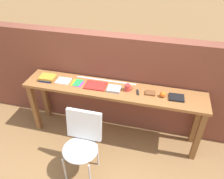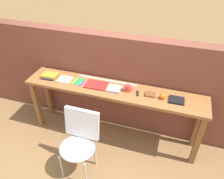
{
  "view_description": "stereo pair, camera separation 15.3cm",
  "coord_description": "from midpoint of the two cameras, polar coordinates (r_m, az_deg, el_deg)",
  "views": [
    {
      "loc": [
        0.58,
        -2.03,
        2.59
      ],
      "look_at": [
        0.0,
        0.25,
        0.9
      ],
      "focal_mm": 35.0,
      "sensor_mm": 36.0,
      "label": 1
    },
    {
      "loc": [
        0.73,
        -1.99,
        2.59
      ],
      "look_at": [
        0.0,
        0.25,
        0.9
      ],
      "focal_mm": 35.0,
      "sensor_mm": 36.0,
      "label": 2
    }
  ],
  "objects": [
    {
      "name": "magazine_cycling",
      "position": [
        3.19,
        -13.93,
        2.2
      ],
      "size": [
        0.2,
        0.17,
        0.01
      ],
      "primitive_type": "cube",
      "rotation": [
        0.0,
        0.0,
        0.02
      ],
      "color": "white",
      "rests_on": "sideboard"
    },
    {
      "name": "sports_ball_small",
      "position": [
        2.84,
        11.65,
        -1.27
      ],
      "size": [
        0.08,
        0.08,
        0.08
      ],
      "primitive_type": "sphere",
      "color": "orange",
      "rests_on": "sideboard"
    },
    {
      "name": "chair_white_moulded",
      "position": [
        2.77,
        -9.56,
        -13.21
      ],
      "size": [
        0.44,
        0.45,
        0.89
      ],
      "color": "silver",
      "rests_on": "ground"
    },
    {
      "name": "mug",
      "position": [
        2.89,
        2.58,
        0.46
      ],
      "size": [
        0.11,
        0.08,
        0.09
      ],
      "color": "red",
      "rests_on": "sideboard"
    },
    {
      "name": "book_repair_rightmost",
      "position": [
        2.87,
        15.05,
        -2.08
      ],
      "size": [
        0.19,
        0.16,
        0.02
      ],
      "primitive_type": "cube",
      "rotation": [
        0.0,
        0.0,
        0.03
      ],
      "color": "black",
      "rests_on": "sideboard"
    },
    {
      "name": "book_open_centre",
      "position": [
        3.0,
        -5.79,
        1.02
      ],
      "size": [
        0.3,
        0.21,
        0.02
      ],
      "primitive_type": "cube",
      "rotation": [
        0.0,
        0.0,
        0.02
      ],
      "color": "red",
      "rests_on": "sideboard"
    },
    {
      "name": "ruler_metal_back_edge",
      "position": [
        3.12,
        -2.98,
        2.36
      ],
      "size": [
        0.87,
        0.03,
        0.0
      ],
      "primitive_type": "cube",
      "color": "silver",
      "rests_on": "sideboard"
    },
    {
      "name": "sideboard",
      "position": [
        3.03,
        -1.21,
        -1.95
      ],
      "size": [
        2.5,
        0.44,
        0.88
      ],
      "color": "#996033",
      "rests_on": "ground"
    },
    {
      "name": "book_stack_leftmost",
      "position": [
        3.27,
        -17.84,
        2.92
      ],
      "size": [
        0.22,
        0.18,
        0.06
      ],
      "color": "navy",
      "rests_on": "sideboard"
    },
    {
      "name": "brick_wall_back",
      "position": [
        3.29,
        0.34,
        1.72
      ],
      "size": [
        6.0,
        0.2,
        1.51
      ],
      "primitive_type": "cube",
      "color": "brown",
      "rests_on": "ground"
    },
    {
      "name": "pamphlet_pile_colourful",
      "position": [
        3.1,
        -10.44,
        1.65
      ],
      "size": [
        0.16,
        0.18,
        0.01
      ],
      "color": "purple",
      "rests_on": "sideboard"
    },
    {
      "name": "leather_journal_brown",
      "position": [
        2.88,
        8.49,
        -0.94
      ],
      "size": [
        0.14,
        0.11,
        0.02
      ],
      "primitive_type": "cube",
      "rotation": [
        0.0,
        0.0,
        0.05
      ],
      "color": "brown",
      "rests_on": "sideboard"
    },
    {
      "name": "book_grey_hardcover",
      "position": [
        2.92,
        -1.0,
        0.15
      ],
      "size": [
        0.18,
        0.17,
        0.03
      ],
      "primitive_type": "cube",
      "rotation": [
        0.0,
        0.0,
        0.02
      ],
      "color": "#9E9EA3",
      "rests_on": "sideboard"
    },
    {
      "name": "ground_plane",
      "position": [
        3.34,
        -2.45,
        -15.17
      ],
      "size": [
        40.0,
        40.0,
        0.0
      ],
      "primitive_type": "plane",
      "color": "olive"
    },
    {
      "name": "multitool_folded",
      "position": [
        2.88,
        5.23,
        -0.76
      ],
      "size": [
        0.05,
        0.11,
        0.02
      ],
      "primitive_type": "cube",
      "rotation": [
        0.0,
        0.0,
        0.26
      ],
      "color": "black",
      "rests_on": "sideboard"
    }
  ]
}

